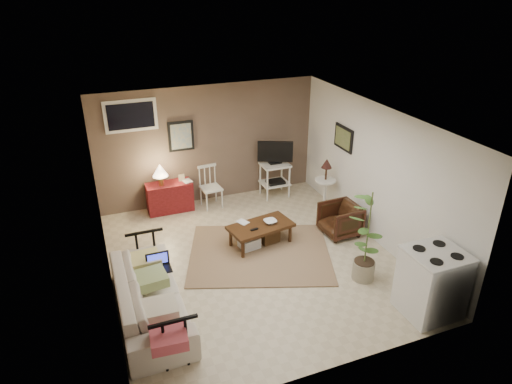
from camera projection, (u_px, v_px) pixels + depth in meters
name	position (u px, v px, depth m)	size (l,w,h in m)	color
floor	(253.00, 260.00, 7.59)	(5.00, 5.00, 0.00)	#C1B293
art_back	(181.00, 136.00, 8.86)	(0.50, 0.03, 0.60)	black
art_right	(344.00, 138.00, 8.54)	(0.03, 0.60, 0.45)	black
window	(131.00, 116.00, 8.35)	(0.96, 0.03, 0.60)	silver
rug	(260.00, 253.00, 7.74)	(2.34, 1.88, 0.02)	#8F7553
coffee_table	(260.00, 233.00, 7.91)	(1.18, 0.75, 0.42)	#3D2010
sofa	(149.00, 290.00, 6.18)	(2.18, 0.64, 0.85)	beige
sofa_pillows	(155.00, 294.00, 5.95)	(0.42, 2.08, 0.15)	beige
sofa_end_rails	(159.00, 291.00, 6.25)	(0.59, 2.18, 0.73)	black
laptop	(159.00, 264.00, 6.51)	(0.34, 0.24, 0.23)	black
red_console	(169.00, 194.00, 9.02)	(0.89, 0.40, 1.03)	maroon
spindle_chair	(211.00, 188.00, 9.18)	(0.42, 0.42, 0.85)	silver
tv_stand	(275.00, 168.00, 9.52)	(0.68, 0.47, 1.22)	silver
side_table	(326.00, 179.00, 8.91)	(0.41, 0.41, 1.10)	silver
armchair	(340.00, 218.00, 8.21)	(0.63, 0.59, 0.65)	#33160E
potted_plant	(368.00, 234.00, 6.78)	(0.38, 0.38, 1.51)	#A1987F
stove	(432.00, 283.00, 6.22)	(0.75, 0.70, 0.99)	silver
bowl	(270.00, 217.00, 7.86)	(0.22, 0.05, 0.22)	#3D2010
book_table	(239.00, 219.00, 7.83)	(0.15, 0.02, 0.21)	#3D2010
book_console	(183.00, 177.00, 8.91)	(0.16, 0.02, 0.22)	#3D2010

